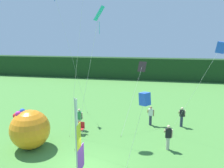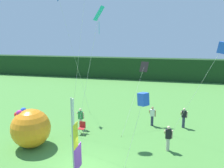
{
  "view_description": "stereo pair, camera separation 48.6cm",
  "coord_description": "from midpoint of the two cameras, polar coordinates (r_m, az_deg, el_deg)",
  "views": [
    {
      "loc": [
        3.37,
        -10.15,
        7.08
      ],
      "look_at": [
        0.78,
        3.41,
        4.13
      ],
      "focal_mm": 35.73,
      "sensor_mm": 36.0,
      "label": 1
    },
    {
      "loc": [
        3.84,
        -10.05,
        7.08
      ],
      "look_at": [
        0.78,
        3.41,
        4.13
      ],
      "focal_mm": 35.73,
      "sensor_mm": 36.0,
      "label": 2
    }
  ],
  "objects": [
    {
      "name": "kite_cyan_diamond_2",
      "position": [
        13.41,
        -4.71,
        15.76
      ],
      "size": [
        1.82,
        1.04,
        8.79
      ],
      "color": "brown",
      "rests_on": "ground"
    },
    {
      "name": "person_mid_field",
      "position": [
        18.67,
        16.7,
        -7.93
      ],
      "size": [
        0.55,
        0.48,
        1.62
      ],
      "color": "#2D334C",
      "rests_on": "ground"
    },
    {
      "name": "distant_treeline",
      "position": [
        38.17,
        5.3,
        4.02
      ],
      "size": [
        80.0,
        2.4,
        3.57
      ],
      "primitive_type": "cube",
      "color": "#193819",
      "rests_on": "ground"
    },
    {
      "name": "person_near_banner",
      "position": [
        17.66,
        -9.14,
        -8.68
      ],
      "size": [
        0.55,
        0.48,
        1.64
      ],
      "color": "#B7B2A3",
      "rests_on": "ground"
    },
    {
      "name": "person_far_left",
      "position": [
        14.84,
        13.23,
        -12.98
      ],
      "size": [
        0.55,
        0.48,
        1.65
      ],
      "color": "#B7B2A3",
      "rests_on": "ground"
    },
    {
      "name": "kite_blue_box_0",
      "position": [
        15.07,
        25.19,
        8.35
      ],
      "size": [
        3.01,
        1.57,
        6.8
      ],
      "color": "brown",
      "rests_on": "ground"
    },
    {
      "name": "banner_flag",
      "position": [
        10.69,
        -9.87,
        -15.44
      ],
      "size": [
        0.06,
        1.03,
        4.55
      ],
      "color": "#B7B7BC",
      "rests_on": "ground"
    },
    {
      "name": "person_far_right",
      "position": [
        18.44,
        9.09,
        -7.87
      ],
      "size": [
        0.55,
        0.48,
        1.59
      ],
      "color": "#2D334C",
      "rests_on": "ground"
    },
    {
      "name": "folding_chair",
      "position": [
        16.96,
        -8.78,
        -10.88
      ],
      "size": [
        0.51,
        0.51,
        0.89
      ],
      "color": "#BCBCC1",
      "rests_on": "ground"
    },
    {
      "name": "inflatable_balloon",
      "position": [
        15.55,
        -21.1,
        -10.75
      ],
      "size": [
        2.52,
        2.52,
        2.59
      ],
      "color": "orange",
      "rests_on": "ground"
    },
    {
      "name": "kite_blue_box_3",
      "position": [
        11.87,
        7.21,
        -3.85
      ],
      "size": [
        1.24,
        1.02,
        4.22
      ],
      "color": "brown",
      "rests_on": "ground"
    },
    {
      "name": "kite_black_diamond_1",
      "position": [
        18.53,
        6.78,
        3.77
      ],
      "size": [
        1.58,
        4.04,
        5.05
      ],
      "color": "brown",
      "rests_on": "ground"
    }
  ]
}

